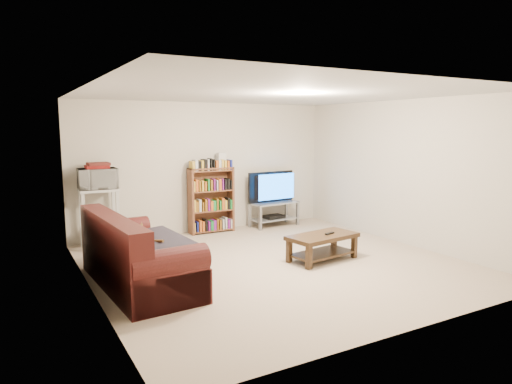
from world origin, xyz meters
TOP-DOWN VIEW (x-y plane):
  - floor at (0.00, 0.00)m, footprint 5.00×5.00m
  - ceiling at (0.00, 0.00)m, footprint 5.00×5.00m
  - wall_back at (0.00, 2.50)m, footprint 5.00×0.00m
  - wall_front at (0.00, -2.50)m, footprint 5.00×0.00m
  - wall_left at (-2.50, 0.00)m, footprint 0.00×5.00m
  - wall_right at (2.50, 0.00)m, footprint 0.00×5.00m
  - sofa at (-2.01, 0.06)m, footprint 1.05×2.16m
  - blanket at (-1.82, -0.07)m, footprint 0.96×1.16m
  - cat at (-1.83, 0.12)m, footprint 0.27×0.59m
  - coffee_table at (0.70, -0.17)m, footprint 1.12×0.67m
  - remote at (0.80, -0.21)m, footprint 0.18×0.10m
  - tv_stand at (1.31, 2.19)m, footprint 1.00×0.51m
  - television at (1.31, 2.19)m, footprint 1.05×0.22m
  - dvd_player at (1.31, 2.19)m, footprint 0.41×0.30m
  - bookshelf at (0.01, 2.30)m, footprint 0.84×0.27m
  - shelf_clutter at (0.11, 2.31)m, footprint 0.62×0.19m
  - microwave_stand at (-2.01, 2.20)m, footprint 0.61×0.45m
  - microwave at (-2.01, 2.20)m, footprint 0.60×0.42m
  - game_boxes at (-2.01, 2.20)m, footprint 0.36×0.31m

SIDE VIEW (x-z plane):
  - floor at x=0.00m, z-range 0.00..0.00m
  - dvd_player at x=1.31m, z-range 0.16..0.22m
  - coffee_table at x=0.70m, z-range 0.07..0.46m
  - sofa at x=-2.01m, z-range -0.13..0.77m
  - tv_stand at x=1.31m, z-range 0.09..0.57m
  - remote at x=0.80m, z-range 0.39..0.41m
  - blanket at x=-1.82m, z-range 0.44..0.62m
  - cat at x=-1.83m, z-range 0.51..0.68m
  - microwave_stand at x=-2.01m, z-range 0.13..1.10m
  - bookshelf at x=0.01m, z-range 0.02..1.23m
  - television at x=1.31m, z-range 0.48..1.08m
  - microwave at x=-2.01m, z-range 0.96..1.29m
  - wall_back at x=0.00m, z-range -1.30..3.70m
  - wall_front at x=0.00m, z-range -1.30..3.70m
  - wall_left at x=-2.50m, z-range -1.30..3.70m
  - wall_right at x=2.50m, z-range -1.30..3.70m
  - game_boxes at x=-2.01m, z-range 1.29..1.34m
  - shelf_clutter at x=0.11m, z-range 1.18..1.46m
  - ceiling at x=0.00m, z-range 2.40..2.40m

